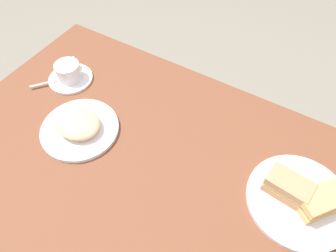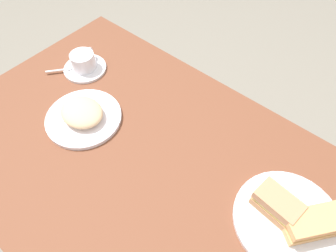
# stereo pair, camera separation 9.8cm
# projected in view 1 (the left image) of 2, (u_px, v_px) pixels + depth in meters

# --- Properties ---
(ground_plane) EXTENTS (6.00, 6.00, 0.00)m
(ground_plane) POSITION_uv_depth(u_px,v_px,m) (151.00, 238.00, 1.55)
(ground_plane) COLOR gray
(dining_table) EXTENTS (1.26, 0.85, 0.76)m
(dining_table) POSITION_uv_depth(u_px,v_px,m) (142.00, 172.00, 1.02)
(dining_table) COLOR brown
(dining_table) RESTS_ON ground_plane
(sandwich_plate) EXTENTS (0.29, 0.29, 0.01)m
(sandwich_plate) POSITION_uv_depth(u_px,v_px,m) (299.00, 200.00, 0.85)
(sandwich_plate) COLOR white
(sandwich_plate) RESTS_ON dining_table
(sandwich_front) EXTENTS (0.13, 0.08, 0.06)m
(sandwich_front) POSITION_uv_depth(u_px,v_px,m) (288.00, 187.00, 0.84)
(sandwich_front) COLOR tan
(sandwich_front) RESTS_ON sandwich_plate
(sandwich_back) EXTENTS (0.15, 0.16, 0.06)m
(sandwich_back) POSITION_uv_depth(u_px,v_px,m) (324.00, 199.00, 0.82)
(sandwich_back) COLOR tan
(sandwich_back) RESTS_ON sandwich_plate
(coffee_saucer) EXTENTS (0.16, 0.16, 0.01)m
(coffee_saucer) POSITION_uv_depth(u_px,v_px,m) (71.00, 79.00, 1.15)
(coffee_saucer) COLOR white
(coffee_saucer) RESTS_ON dining_table
(coffee_cup) EXTENTS (0.09, 0.11, 0.06)m
(coffee_cup) POSITION_uv_depth(u_px,v_px,m) (68.00, 71.00, 1.12)
(coffee_cup) COLOR white
(coffee_cup) RESTS_ON coffee_saucer
(spoon) EXTENTS (0.07, 0.08, 0.01)m
(spoon) POSITION_uv_depth(u_px,v_px,m) (48.00, 82.00, 1.13)
(spoon) COLOR silver
(spoon) RESTS_ON coffee_saucer
(side_plate) EXTENTS (0.25, 0.25, 0.01)m
(side_plate) POSITION_uv_depth(u_px,v_px,m) (80.00, 129.00, 1.00)
(side_plate) COLOR white
(side_plate) RESTS_ON dining_table
(side_food_pile) EXTENTS (0.15, 0.13, 0.04)m
(side_food_pile) POSITION_uv_depth(u_px,v_px,m) (78.00, 124.00, 0.98)
(side_food_pile) COLOR #D3B187
(side_food_pile) RESTS_ON side_plate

